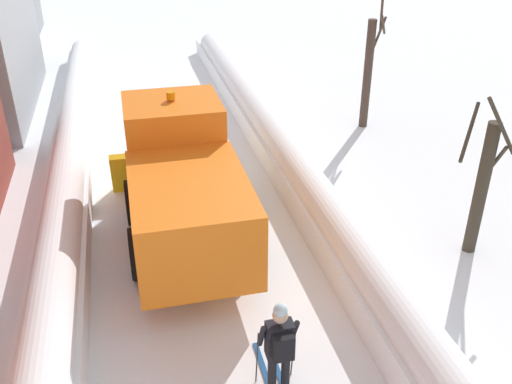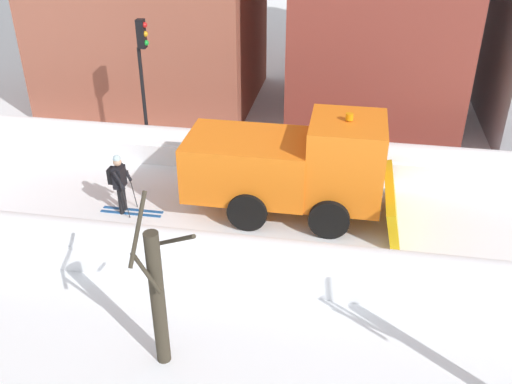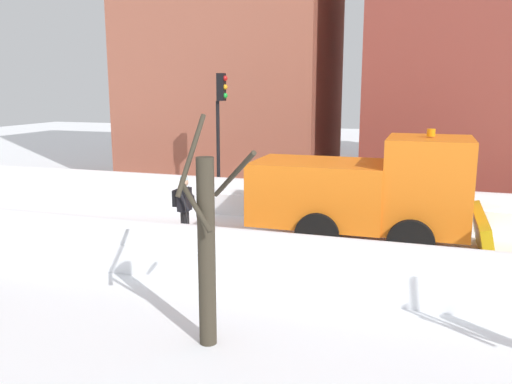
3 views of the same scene
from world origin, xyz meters
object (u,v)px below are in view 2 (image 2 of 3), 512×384
Objects in this scene: traffic_light_pole at (143,62)px; bare_tree_mid at (158,295)px; skier at (119,181)px; plow_truck at (295,165)px.

traffic_light_pole is 1.23× the size of bare_tree_mid.
bare_tree_mid is (5.25, 2.93, 0.64)m from skier.
skier is 4.56m from traffic_light_pole.
skier is (0.87, -4.82, -0.48)m from plow_truck.
traffic_light_pole reaches higher than bare_tree_mid.
plow_truck is at bearing 59.80° from traffic_light_pole.
plow_truck is at bearing 100.18° from skier.
traffic_light_pole is (-3.11, -5.34, 1.71)m from plow_truck.
bare_tree_mid is (9.22, 3.45, -1.54)m from traffic_light_pole.
plow_truck reaches higher than skier.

